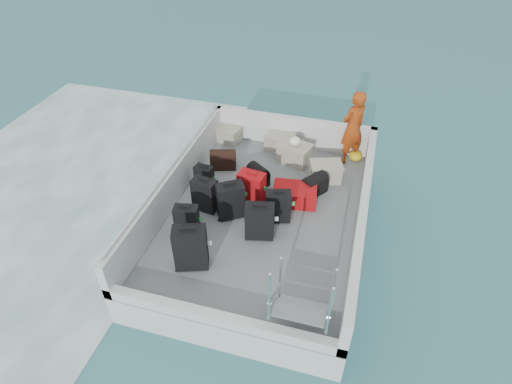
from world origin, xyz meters
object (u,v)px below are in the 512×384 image
suitcase_4 (231,201)px  crate_2 (294,154)px  suitcase_0 (187,222)px  suitcase_8 (295,194)px  suitcase_7 (278,207)px  crate_1 (280,143)px  suitcase_1 (205,195)px  suitcase_6 (260,222)px  crate_3 (326,172)px  suitcase_3 (191,248)px  suitcase_2 (204,178)px  suitcase_5 (252,188)px  passenger (353,128)px  crate_0 (228,135)px

suitcase_4 → crate_2: 2.16m
suitcase_0 → suitcase_8: size_ratio=0.77×
suitcase_7 → crate_1: bearing=86.7°
suitcase_1 → suitcase_6: suitcase_6 is taller
suitcase_6 → suitcase_0: bearing=-177.1°
suitcase_6 → crate_3: suitcase_6 is taller
suitcase_3 → crate_3: (1.70, 2.86, -0.22)m
suitcase_4 → suitcase_7: suitcase_4 is taller
suitcase_2 → suitcase_4: suitcase_4 is taller
suitcase_4 → suitcase_7: (0.84, 0.12, -0.04)m
suitcase_5 → crate_3: 1.65m
suitcase_0 → passenger: 3.92m
suitcase_3 → suitcase_7: size_ratio=1.27×
crate_0 → crate_1: crate_1 is taller
suitcase_7 → suitcase_8: size_ratio=0.76×
suitcase_0 → crate_2: bearing=52.4°
suitcase_1 → crate_0: size_ratio=1.23×
suitcase_2 → crate_3: 2.42m
suitcase_2 → crate_2: 2.04m
suitcase_4 → suitcase_8: 1.27m
crate_0 → suitcase_6: bearing=-61.5°
suitcase_1 → crate_2: size_ratio=1.03×
suitcase_0 → suitcase_3: 0.71m
suitcase_5 → crate_0: 2.26m
suitcase_1 → suitcase_5: size_ratio=1.00×
suitcase_6 → suitcase_8: (0.39, 1.09, -0.17)m
crate_2 → crate_3: 0.87m
passenger → suitcase_1: bearing=-2.0°
suitcase_0 → suitcase_2: suitcase_0 is taller
suitcase_5 → passenger: size_ratio=0.41×
suitcase_2 → passenger: 3.18m
suitcase_4 → suitcase_0: bearing=-161.7°
crate_2 → suitcase_5: bearing=-107.6°
suitcase_3 → crate_0: suitcase_3 is taller
suitcase_2 → crate_0: suitcase_2 is taller
crate_1 → crate_0: bearing=177.5°
suitcase_4 → suitcase_5: 0.54m
suitcase_3 → crate_3: 3.34m
suitcase_1 → suitcase_2: 0.64m
suitcase_1 → suitcase_2: suitcase_1 is taller
suitcase_2 → crate_1: 2.06m
suitcase_1 → suitcase_3: 1.39m
suitcase_3 → suitcase_7: suitcase_3 is taller
suitcase_4 → suitcase_8: size_ratio=0.86×
crate_0 → passenger: (2.73, -0.06, 0.64)m
crate_2 → crate_1: bearing=138.6°
suitcase_1 → crate_3: 2.50m
suitcase_8 → crate_0: size_ratio=1.50×
crate_3 → passenger: bearing=65.6°
suitcase_3 → crate_3: size_ratio=1.34×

